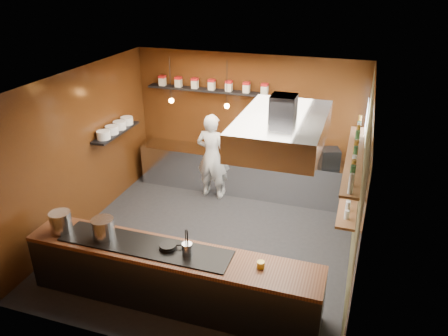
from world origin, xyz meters
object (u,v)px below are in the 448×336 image
at_px(stockpot_large, 61,222).
at_px(stockpot_small, 103,228).
at_px(espresso_machine, 329,158).
at_px(chef, 212,156).
at_px(extractor_hood, 282,129).

bearing_deg(stockpot_large, stockpot_small, 2.68).
relative_size(stockpot_small, espresso_machine, 0.90).
relative_size(stockpot_small, chef, 0.18).
bearing_deg(extractor_hood, chef, 130.55).
bearing_deg(stockpot_small, stockpot_large, -177.32).
bearing_deg(chef, stockpot_small, 86.27).
height_order(extractor_hood, chef, extractor_hood).
distance_m(stockpot_large, stockpot_small, 0.72).
distance_m(extractor_hood, chef, 3.25).
relative_size(espresso_machine, chef, 0.20).
bearing_deg(chef, espresso_machine, -166.79).
relative_size(stockpot_large, stockpot_small, 0.96).
relative_size(extractor_hood, espresso_machine, 5.33).
xyz_separation_m(stockpot_large, espresso_machine, (3.63, 3.77, -0.01)).
bearing_deg(espresso_machine, stockpot_small, -147.31).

